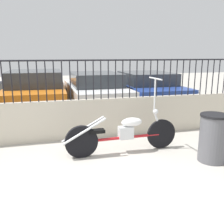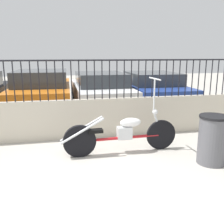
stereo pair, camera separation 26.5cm
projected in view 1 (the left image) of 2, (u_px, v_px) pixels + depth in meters
ground_plane at (98, 197)px, 3.39m from camera, size 40.00×40.00×0.00m
low_wall at (75, 119)px, 5.66m from camera, size 8.92×0.18×0.89m
fence_railing at (74, 74)px, 5.43m from camera, size 8.92×0.04×0.89m
motorcycle_red at (119, 133)px, 4.81m from camera, size 2.31×0.52×1.46m
trash_bin at (213, 138)px, 4.44m from camera, size 0.51×0.51×0.87m
car_orange at (37, 91)px, 8.26m from camera, size 1.94×4.36×1.38m
car_white at (95, 91)px, 8.62m from camera, size 1.74×4.19×1.28m
car_blue at (144, 89)px, 9.21m from camera, size 1.87×4.35×1.26m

